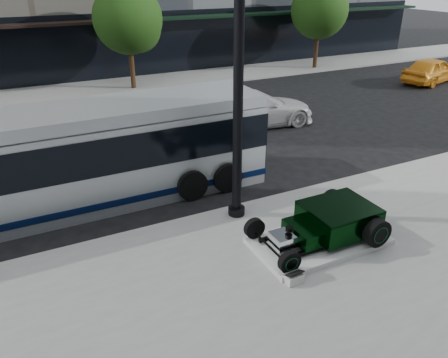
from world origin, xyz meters
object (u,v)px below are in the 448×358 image
transit_bus (65,159)px  yellow_taxi (432,70)px  hot_rod (331,221)px  lamppost (238,75)px  white_sedan (254,108)px

transit_bus → yellow_taxi: (22.46, 6.16, -0.72)m
hot_rod → yellow_taxi: 20.28m
transit_bus → lamppost: bearing=-35.2°
lamppost → transit_bus: bearing=144.8°
lamppost → yellow_taxi: 20.74m
hot_rod → lamppost: lamppost is taller
lamppost → transit_bus: size_ratio=0.71×
lamppost → hot_rod: bearing=-56.0°
lamppost → yellow_taxi: bearing=26.2°
transit_bus → white_sedan: size_ratio=2.23×
white_sedan → yellow_taxi: 14.03m
lamppost → yellow_taxi: (18.37, 9.04, -3.31)m
hot_rod → white_sedan: 9.55m
transit_bus → white_sedan: transit_bus is taller
lamppost → white_sedan: 8.81m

